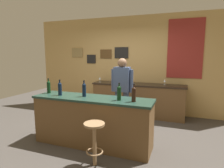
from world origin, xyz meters
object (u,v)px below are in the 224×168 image
object	(u,v)px
bartender	(122,88)
wine_bottle_e	(134,94)
wine_bottle_b	(60,88)
wine_bottle_c	(84,89)
wine_glass_b	(165,81)
bar_stool	(94,137)
wine_bottle_d	(119,92)
wine_bottle_a	(49,87)
wine_glass_a	(100,78)

from	to	relation	value
bartender	wine_bottle_e	distance (m)	1.23
wine_bottle_b	wine_bottle_c	bearing A→B (deg)	7.94
wine_bottle_b	wine_glass_b	world-z (taller)	wine_bottle_b
bartender	wine_bottle_e	size ratio (longest dim) A/B	5.29
bar_stool	wine_bottle_c	xyz separation A→B (m)	(-0.51, 0.63, 0.60)
wine_glass_b	bar_stool	bearing A→B (deg)	-105.78
bartender	wine_bottle_b	world-z (taller)	bartender
bar_stool	wine_bottle_b	size ratio (longest dim) A/B	2.22
wine_bottle_d	wine_bottle_a	bearing A→B (deg)	177.22
wine_glass_a	wine_bottle_b	bearing A→B (deg)	-88.29
wine_bottle_a	wine_bottle_c	distance (m)	0.83
wine_bottle_d	wine_bottle_e	bearing A→B (deg)	-3.17
bartender	wine_bottle_e	world-z (taller)	bartender
wine_bottle_b	wine_glass_a	bearing A→B (deg)	91.71
wine_glass_b	wine_bottle_d	bearing A→B (deg)	-104.82
wine_bottle_a	wine_bottle_e	xyz separation A→B (m)	(1.80, -0.09, 0.00)
wine_bottle_d	wine_glass_b	world-z (taller)	wine_bottle_d
wine_bottle_a	wine_bottle_c	bearing A→B (deg)	-1.49
wine_bottle_d	wine_glass_a	bearing A→B (deg)	122.16
wine_bottle_b	wine_bottle_c	xyz separation A→B (m)	(0.49, 0.07, 0.00)
wine_bottle_c	wine_glass_b	bearing A→B (deg)	58.69
wine_bottle_c	wine_bottle_e	distance (m)	0.97
wine_bottle_a	wine_bottle_d	bearing A→B (deg)	-2.78
wine_bottle_e	wine_glass_a	distance (m)	2.52
bartender	wine_bottle_e	xyz separation A→B (m)	(0.55, -1.09, 0.12)
wine_bottle_c	bar_stool	bearing A→B (deg)	-51.14
wine_bottle_c	wine_glass_b	world-z (taller)	wine_bottle_c
wine_bottle_c	wine_bottle_d	world-z (taller)	same
bar_stool	wine_glass_b	distance (m)	2.89
wine_bottle_b	wine_bottle_a	bearing A→B (deg)	165.02
wine_bottle_e	bar_stool	bearing A→B (deg)	-129.54
bartender	wine_bottle_c	xyz separation A→B (m)	(-0.42, -1.02, 0.12)
wine_bottle_e	wine_glass_a	bearing A→B (deg)	127.02
wine_bottle_c	wine_bottle_d	bearing A→B (deg)	-4.27
wine_glass_a	wine_glass_b	size ratio (longest dim) A/B	1.00
bartender	wine_glass_a	world-z (taller)	bartender
wine_glass_a	wine_bottle_a	bearing A→B (deg)	-98.14
bartender	wine_bottle_a	size ratio (longest dim) A/B	5.29
wine_bottle_d	wine_glass_a	size ratio (longest dim) A/B	1.97
wine_bottle_b	wine_glass_b	xyz separation A→B (m)	(1.77, 2.17, -0.05)
wine_bottle_d	wine_glass_a	world-z (taller)	wine_bottle_d
bar_stool	wine_bottle_e	size ratio (longest dim) A/B	2.22
wine_bottle_a	bartender	bearing A→B (deg)	38.74
bartender	wine_glass_b	world-z (taller)	bartender
wine_bottle_a	wine_glass_b	distance (m)	2.96
bar_stool	wine_bottle_d	bearing A→B (deg)	70.69
bar_stool	wine_bottle_e	world-z (taller)	wine_bottle_e
wine_bottle_b	wine_bottle_e	distance (m)	1.46
wine_bottle_c	wine_glass_a	world-z (taller)	wine_bottle_c
wine_glass_b	wine_bottle_c	bearing A→B (deg)	-121.31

